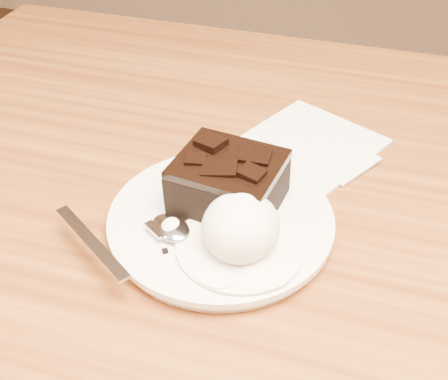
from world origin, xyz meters
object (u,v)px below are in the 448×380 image
(napkin, at_px, (311,142))
(ice_cream_scoop, at_px, (241,227))
(spoon, at_px, (171,229))
(brownie, at_px, (229,185))
(plate, at_px, (221,222))

(napkin, bearing_deg, ice_cream_scoop, -97.85)
(spoon, bearing_deg, brownie, -0.57)
(brownie, height_order, napkin, brownie)
(ice_cream_scoop, xyz_separation_m, napkin, (0.03, 0.20, -0.04))
(spoon, height_order, napkin, spoon)
(plate, xyz_separation_m, spoon, (-0.04, -0.03, 0.01))
(plate, distance_m, spoon, 0.05)
(spoon, bearing_deg, napkin, 9.20)
(napkin, bearing_deg, spoon, -114.51)
(plate, xyz_separation_m, ice_cream_scoop, (0.03, -0.03, 0.03))
(brownie, bearing_deg, plate, -94.34)
(napkin, bearing_deg, plate, -108.61)
(plate, xyz_separation_m, brownie, (0.00, 0.02, 0.03))
(brownie, distance_m, spoon, 0.07)
(plate, height_order, spoon, spoon)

